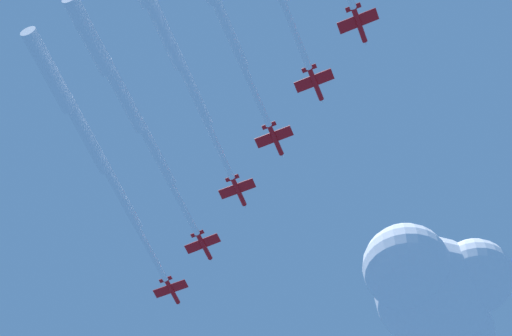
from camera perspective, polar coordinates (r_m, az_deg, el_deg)
jet_lead at (r=234.47m, az=-9.19°, el=1.90°), size 82.90×8.69×3.92m
jet_port_inner at (r=227.19m, az=-7.21°, el=3.97°), size 75.70×8.38×3.99m
jet_starboard_inner at (r=220.26m, az=-5.05°, el=7.47°), size 74.86×8.44×3.93m
cloud_puff at (r=284.30m, az=9.59°, el=-6.54°), size 50.12×37.30×30.46m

